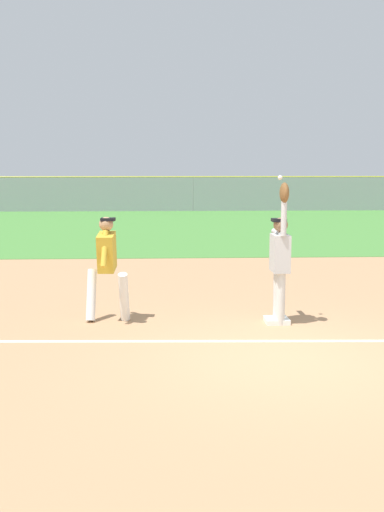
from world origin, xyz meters
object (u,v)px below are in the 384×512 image
at_px(runner, 107,261).
at_px(fielder, 280,255).
at_px(parked_car_red, 111,196).
at_px(baseball, 280,178).
at_px(parked_car_tan, 285,195).
at_px(first_base, 277,320).
at_px(parked_car_blue, 201,195).

bearing_deg(runner, fielder, -2.17).
height_order(fielder, parked_car_red, fielder).
bearing_deg(baseball, parked_car_tan, 78.66).
bearing_deg(parked_car_red, runner, -89.90).
height_order(baseball, parked_car_tan, baseball).
height_order(first_base, runner, runner).
relative_size(parked_car_blue, parked_car_tan, 1.01).
relative_size(parked_car_red, parked_car_tan, 1.03).
bearing_deg(first_base, parked_car_red, 99.97).
bearing_deg(parked_car_blue, parked_car_red, -175.28).
xyz_separation_m(fielder, parked_car_tan, (5.67, 28.43, -0.45)).
bearing_deg(parked_car_red, fielder, -84.46).
relative_size(first_base, parked_car_red, 0.08).
relative_size(fielder, parked_car_tan, 0.52).
relative_size(runner, parked_car_tan, 0.39).
height_order(fielder, parked_car_blue, fielder).
bearing_deg(parked_car_blue, runner, -94.89).
distance_m(runner, parked_car_blue, 28.76).
height_order(runner, parked_car_tan, runner).
xyz_separation_m(parked_car_blue, parked_car_tan, (5.20, -0.40, 0.00)).
distance_m(fielder, baseball, 1.23).
height_order(first_base, parked_car_red, parked_car_red).
distance_m(first_base, baseball, 2.31).
bearing_deg(first_base, baseball, 71.47).
bearing_deg(runner, parked_car_blue, 86.82).
xyz_separation_m(first_base, parked_car_red, (-5.01, 28.50, 0.63)).
xyz_separation_m(parked_car_red, parked_car_blue, (5.52, 0.30, 0.00)).
bearing_deg(parked_car_tan, runner, -107.17).
height_order(runner, parked_car_red, runner).
distance_m(fielder, runner, 2.79).
relative_size(first_base, baseball, 5.14).
bearing_deg(first_base, fielder, -56.87).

